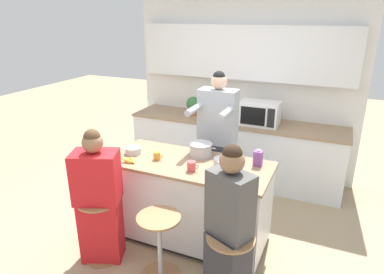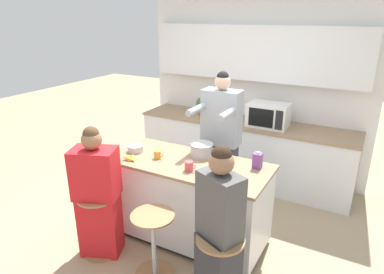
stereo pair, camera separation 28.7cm
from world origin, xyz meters
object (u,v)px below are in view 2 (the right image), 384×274
Objects in this scene: fruit_bowl at (222,164)px; microwave at (268,115)px; bar_stool_center at (154,241)px; banana_bunch at (130,158)px; juice_carton at (257,161)px; bar_stool_leftmost at (99,220)px; bar_stool_rightmost at (220,267)px; kitchen_island at (189,200)px; person_wrapped_blanket at (98,196)px; person_cooking at (220,148)px; potted_plant at (203,105)px; person_seated_near at (219,234)px; coffee_cup_near at (189,166)px; coffee_cup_far at (158,155)px; cooking_pot at (201,150)px.

fruit_bowl is 0.37× the size of microwave.
bar_stool_center is at bearing -116.60° from fruit_bowl.
banana_bunch is at bearing -162.04° from fruit_bowl.
banana_bunch is 1.30m from juice_carton.
bar_stool_leftmost is at bearing -145.84° from fruit_bowl.
bar_stool_leftmost is 1.00× the size of bar_stool_rightmost.
microwave is (0.35, 1.58, 0.60)m from kitchen_island.
microwave is (-0.32, 1.37, 0.07)m from juice_carton.
person_wrapped_blanket is at bearing -147.38° from juice_carton.
bar_stool_rightmost is (0.67, -0.02, 0.00)m from bar_stool_center.
person_cooking is (0.76, 1.26, 0.49)m from bar_stool_leftmost.
potted_plant reaches higher than fruit_bowl.
bar_stool_leftmost is at bearing -136.08° from kitchen_island.
person_seated_near reaches higher than kitchen_island.
coffee_cup_near is at bearing -89.33° from person_cooking.
coffee_cup_near reaches higher than bar_stool_center.
fruit_bowl is 1.53m from microwave.
coffee_cup_far is (-1.01, 0.61, 0.58)m from bar_stool_rightmost.
fruit_bowl is (0.35, 0.71, 0.58)m from bar_stool_center.
juice_carton is (0.66, 0.86, 0.62)m from bar_stool_center.
kitchen_island is 1.22× the size of person_wrapped_blanket.
person_cooking reaches higher than kitchen_island.
person_wrapped_blanket reaches higher than cooking_pot.
potted_plant is at bearing 68.06° from person_wrapped_blanket.
bar_stool_center is at bearing -127.46° from juice_carton.
cooking_pot is at bearing 36.27° from coffee_cup_far.
juice_carton reaches higher than bar_stool_leftmost.
juice_carton is (1.22, 0.45, 0.06)m from banana_bunch.
person_seated_near reaches higher than bar_stool_leftmost.
cooking_pot reaches higher than bar_stool_rightmost.
bar_stool_center is 1.22× the size of microwave.
banana_bunch is (-1.20, 0.40, 0.27)m from person_seated_near.
fruit_bowl is at bearing 136.55° from person_seated_near.
juice_carton is (0.58, -0.40, 0.12)m from person_cooking.
kitchen_island is at bearing -102.37° from microwave.
fruit_bowl is 0.96m from banana_bunch.
person_cooking reaches higher than coffee_cup_near.
bar_stool_leftmost is 1.96× the size of cooking_pot.
bar_stool_rightmost is 0.30m from person_seated_near.
potted_plant is at bearing 112.31° from kitchen_island.
person_seated_near reaches higher than fruit_bowl.
microwave is at bearing 77.55° from cooking_pot.
coffee_cup_near reaches higher than banana_bunch.
coffee_cup_far reaches higher than bar_stool_center.
bar_stool_rightmost is 3.27× the size of fruit_bowl.
fruit_bowl is (-0.32, 0.72, 0.58)m from bar_stool_rightmost.
banana_bunch is at bearing 52.74° from person_wrapped_blanket.
bar_stool_rightmost is 3.81× the size of juice_carton.
kitchen_island is 0.94m from bar_stool_leftmost.
person_wrapped_blanket is (-0.67, 0.01, 0.28)m from bar_stool_center.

